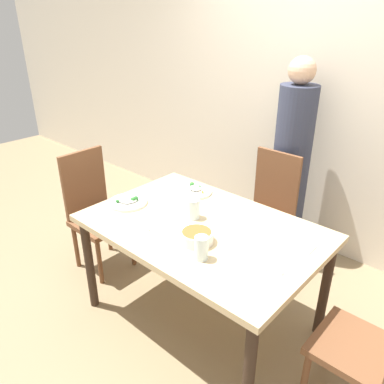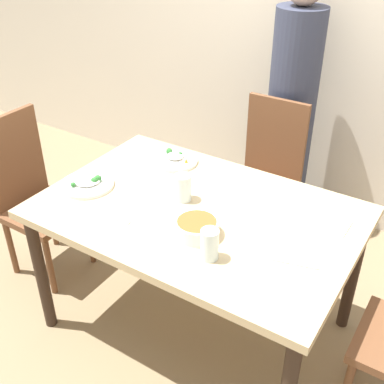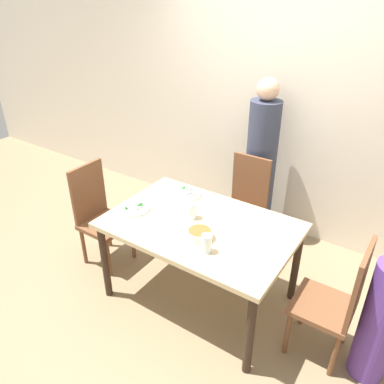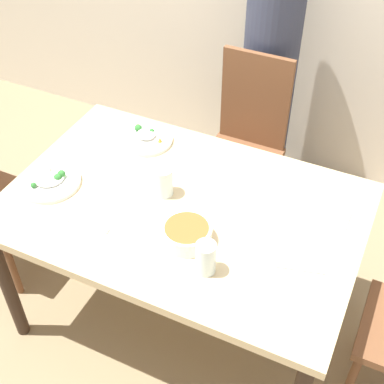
# 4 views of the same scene
# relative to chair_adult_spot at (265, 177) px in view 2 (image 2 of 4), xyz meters

# --- Properties ---
(ground_plane) EXTENTS (10.00, 10.00, 0.00)m
(ground_plane) POSITION_rel_chair_adult_spot_xyz_m (0.03, -0.83, -0.51)
(ground_plane) COLOR #847051
(wall_back) EXTENTS (10.00, 0.06, 2.70)m
(wall_back) POSITION_rel_chair_adult_spot_xyz_m (0.03, 0.60, 0.84)
(wall_back) COLOR beige
(wall_back) RESTS_ON ground_plane
(dining_table) EXTENTS (1.45, 0.97, 0.75)m
(dining_table) POSITION_rel_chair_adult_spot_xyz_m (0.03, -0.83, 0.17)
(dining_table) COLOR tan
(dining_table) RESTS_ON ground_plane
(chair_adult_spot) EXTENTS (0.40, 0.40, 0.98)m
(chair_adult_spot) POSITION_rel_chair_adult_spot_xyz_m (0.00, 0.00, 0.00)
(chair_adult_spot) COLOR brown
(chair_adult_spot) RESTS_ON ground_plane
(chair_empty_left) EXTENTS (0.40, 0.40, 0.98)m
(chair_empty_left) POSITION_rel_chair_adult_spot_xyz_m (-1.05, -0.91, 0.00)
(chair_empty_left) COLOR brown
(chair_empty_left) RESTS_ON ground_plane
(person_adult) EXTENTS (0.30, 0.30, 1.66)m
(person_adult) POSITION_rel_chair_adult_spot_xyz_m (-0.00, 0.31, 0.27)
(person_adult) COLOR #33384C
(person_adult) RESTS_ON ground_plane
(bowl_curry) EXTENTS (0.19, 0.19, 0.07)m
(bowl_curry) POSITION_rel_chair_adult_spot_xyz_m (0.13, -1.00, 0.28)
(bowl_curry) COLOR white
(bowl_curry) RESTS_ON dining_table
(plate_rice_adult) EXTENTS (0.24, 0.24, 0.05)m
(plate_rice_adult) POSITION_rel_chair_adult_spot_xyz_m (-0.32, -0.51, 0.26)
(plate_rice_adult) COLOR white
(plate_rice_adult) RESTS_ON dining_table
(plate_rice_child) EXTENTS (0.27, 0.27, 0.05)m
(plate_rice_child) POSITION_rel_chair_adult_spot_xyz_m (-0.54, -0.95, 0.26)
(plate_rice_child) COLOR white
(plate_rice_child) RESTS_ON dining_table
(glass_water_tall) EXTENTS (0.07, 0.07, 0.13)m
(glass_water_tall) POSITION_rel_chair_adult_spot_xyz_m (0.25, -1.10, 0.31)
(glass_water_tall) COLOR silver
(glass_water_tall) RESTS_ON dining_table
(glass_water_short) EXTENTS (0.08, 0.08, 0.13)m
(glass_water_short) POSITION_rel_chair_adult_spot_xyz_m (-0.08, -0.80, 0.31)
(glass_water_short) COLOR silver
(glass_water_short) RESTS_ON dining_table
(napkin_folded) EXTENTS (0.14, 0.14, 0.01)m
(napkin_folded) POSITION_rel_chair_adult_spot_xyz_m (0.59, -0.62, 0.25)
(napkin_folded) COLOR white
(napkin_folded) RESTS_ON dining_table
(fork_steel) EXTENTS (0.18, 0.06, 0.01)m
(fork_steel) POSITION_rel_chair_adult_spot_xyz_m (0.56, -0.95, 0.25)
(fork_steel) COLOR silver
(fork_steel) RESTS_ON dining_table
(spoon_steel) EXTENTS (0.18, 0.03, 0.01)m
(spoon_steel) POSITION_rel_chair_adult_spot_xyz_m (-0.26, -1.10, 0.25)
(spoon_steel) COLOR silver
(spoon_steel) RESTS_ON dining_table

